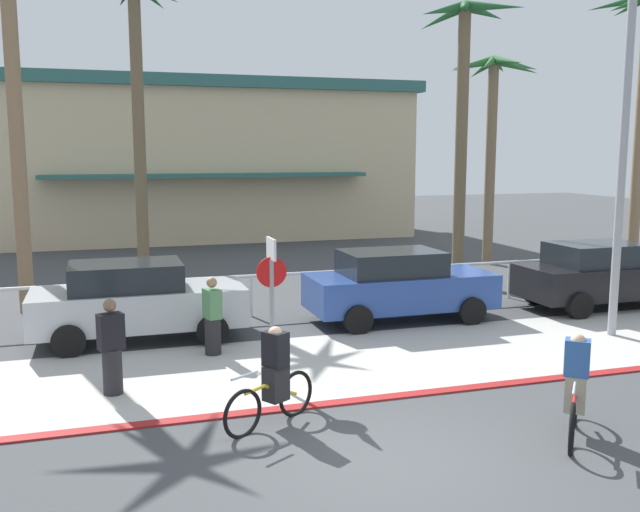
{
  "coord_description": "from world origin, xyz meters",
  "views": [
    {
      "loc": [
        -3.4,
        -7.95,
        4.0
      ],
      "look_at": [
        0.98,
        6.0,
        1.81
      ],
      "focal_mm": 39.3,
      "sensor_mm": 36.0,
      "label": 1
    }
  ],
  "objects_px": {
    "palm_tree_5": "(493,106)",
    "cyclist_yellow_0": "(273,378)",
    "palm_tree_3": "(135,64)",
    "pedestrian_0": "(213,320)",
    "palm_tree_2": "(10,36)",
    "cyclist_red_1": "(575,388)",
    "car_silver_1": "(136,300)",
    "car_black_3": "(602,274)",
    "car_blue_2": "(398,285)",
    "pedestrian_1": "(112,351)",
    "streetlight_curb": "(632,138)",
    "stop_sign_bike_lane": "(272,290)",
    "palm_tree_4": "(464,84)"
  },
  "relations": [
    {
      "from": "cyclist_yellow_0",
      "to": "car_blue_2",
      "type": "bearing_deg",
      "value": 50.87
    },
    {
      "from": "palm_tree_4",
      "to": "palm_tree_5",
      "type": "xyz_separation_m",
      "value": [
        2.83,
        3.03,
        -0.41
      ]
    },
    {
      "from": "car_blue_2",
      "to": "cyclist_red_1",
      "type": "distance_m",
      "value": 7.04
    },
    {
      "from": "car_black_3",
      "to": "palm_tree_5",
      "type": "bearing_deg",
      "value": 82.23
    },
    {
      "from": "palm_tree_5",
      "to": "cyclist_red_1",
      "type": "distance_m",
      "value": 16.33
    },
    {
      "from": "car_black_3",
      "to": "pedestrian_1",
      "type": "relative_size",
      "value": 2.71
    },
    {
      "from": "car_silver_1",
      "to": "car_blue_2",
      "type": "height_order",
      "value": "same"
    },
    {
      "from": "palm_tree_3",
      "to": "pedestrian_0",
      "type": "bearing_deg",
      "value": -84.26
    },
    {
      "from": "stop_sign_bike_lane",
      "to": "cyclist_red_1",
      "type": "height_order",
      "value": "stop_sign_bike_lane"
    },
    {
      "from": "streetlight_curb",
      "to": "car_black_3",
      "type": "distance_m",
      "value": 4.6
    },
    {
      "from": "car_silver_1",
      "to": "palm_tree_3",
      "type": "bearing_deg",
      "value": 85.61
    },
    {
      "from": "palm_tree_5",
      "to": "car_black_3",
      "type": "relative_size",
      "value": 1.65
    },
    {
      "from": "palm_tree_3",
      "to": "car_blue_2",
      "type": "distance_m",
      "value": 10.47
    },
    {
      "from": "cyclist_yellow_0",
      "to": "car_black_3",
      "type": "bearing_deg",
      "value": 27.0
    },
    {
      "from": "palm_tree_5",
      "to": "cyclist_yellow_0",
      "type": "xyz_separation_m",
      "value": [
        -10.88,
        -12.27,
        -4.85
      ]
    },
    {
      "from": "palm_tree_3",
      "to": "pedestrian_0",
      "type": "distance_m",
      "value": 10.27
    },
    {
      "from": "car_blue_2",
      "to": "pedestrian_1",
      "type": "bearing_deg",
      "value": -153.22
    },
    {
      "from": "palm_tree_4",
      "to": "stop_sign_bike_lane",
      "type": "bearing_deg",
      "value": -135.45
    },
    {
      "from": "car_blue_2",
      "to": "cyclist_red_1",
      "type": "relative_size",
      "value": 2.93
    },
    {
      "from": "palm_tree_5",
      "to": "pedestrian_1",
      "type": "relative_size",
      "value": 4.48
    },
    {
      "from": "palm_tree_4",
      "to": "streetlight_curb",
      "type": "bearing_deg",
      "value": -88.28
    },
    {
      "from": "palm_tree_5",
      "to": "pedestrian_1",
      "type": "xyz_separation_m",
      "value": [
        -13.13,
        -10.26,
        -4.8
      ]
    },
    {
      "from": "pedestrian_1",
      "to": "cyclist_yellow_0",
      "type": "bearing_deg",
      "value": -41.72
    },
    {
      "from": "palm_tree_3",
      "to": "car_silver_1",
      "type": "relative_size",
      "value": 2.05
    },
    {
      "from": "streetlight_curb",
      "to": "pedestrian_1",
      "type": "distance_m",
      "value": 11.09
    },
    {
      "from": "stop_sign_bike_lane",
      "to": "pedestrian_1",
      "type": "relative_size",
      "value": 1.58
    },
    {
      "from": "palm_tree_5",
      "to": "cyclist_yellow_0",
      "type": "bearing_deg",
      "value": -131.57
    },
    {
      "from": "pedestrian_1",
      "to": "car_blue_2",
      "type": "bearing_deg",
      "value": 26.78
    },
    {
      "from": "stop_sign_bike_lane",
      "to": "palm_tree_5",
      "type": "xyz_separation_m",
      "value": [
        10.49,
        10.57,
        3.87
      ]
    },
    {
      "from": "pedestrian_1",
      "to": "stop_sign_bike_lane",
      "type": "bearing_deg",
      "value": -6.65
    },
    {
      "from": "palm_tree_4",
      "to": "car_blue_2",
      "type": "height_order",
      "value": "palm_tree_4"
    },
    {
      "from": "palm_tree_5",
      "to": "cyclist_red_1",
      "type": "bearing_deg",
      "value": -116.37
    },
    {
      "from": "palm_tree_4",
      "to": "cyclist_red_1",
      "type": "height_order",
      "value": "palm_tree_4"
    },
    {
      "from": "palm_tree_2",
      "to": "pedestrian_1",
      "type": "distance_m",
      "value": 9.35
    },
    {
      "from": "palm_tree_2",
      "to": "cyclist_yellow_0",
      "type": "distance_m",
      "value": 11.56
    },
    {
      "from": "palm_tree_5",
      "to": "car_silver_1",
      "type": "distance_m",
      "value": 15.08
    },
    {
      "from": "palm_tree_4",
      "to": "car_blue_2",
      "type": "relative_size",
      "value": 1.89
    },
    {
      "from": "stop_sign_bike_lane",
      "to": "palm_tree_3",
      "type": "height_order",
      "value": "palm_tree_3"
    },
    {
      "from": "palm_tree_2",
      "to": "cyclist_red_1",
      "type": "relative_size",
      "value": 6.24
    },
    {
      "from": "car_black_3",
      "to": "cyclist_red_1",
      "type": "height_order",
      "value": "car_black_3"
    },
    {
      "from": "palm_tree_2",
      "to": "cyclist_yellow_0",
      "type": "height_order",
      "value": "palm_tree_2"
    },
    {
      "from": "streetlight_curb",
      "to": "cyclist_yellow_0",
      "type": "relative_size",
      "value": 4.74
    },
    {
      "from": "palm_tree_5",
      "to": "pedestrian_1",
      "type": "height_order",
      "value": "palm_tree_5"
    },
    {
      "from": "palm_tree_4",
      "to": "pedestrian_1",
      "type": "bearing_deg",
      "value": -144.91
    },
    {
      "from": "palm_tree_4",
      "to": "car_silver_1",
      "type": "bearing_deg",
      "value": -158.3
    },
    {
      "from": "palm_tree_2",
      "to": "palm_tree_4",
      "type": "bearing_deg",
      "value": 1.42
    },
    {
      "from": "palm_tree_3",
      "to": "car_black_3",
      "type": "bearing_deg",
      "value": -32.95
    },
    {
      "from": "stop_sign_bike_lane",
      "to": "palm_tree_4",
      "type": "relative_size",
      "value": 0.31
    },
    {
      "from": "stop_sign_bike_lane",
      "to": "cyclist_red_1",
      "type": "xyz_separation_m",
      "value": [
        3.57,
        -3.4,
        -0.98
      ]
    },
    {
      "from": "palm_tree_5",
      "to": "palm_tree_4",
      "type": "bearing_deg",
      "value": -133.06
    }
  ]
}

